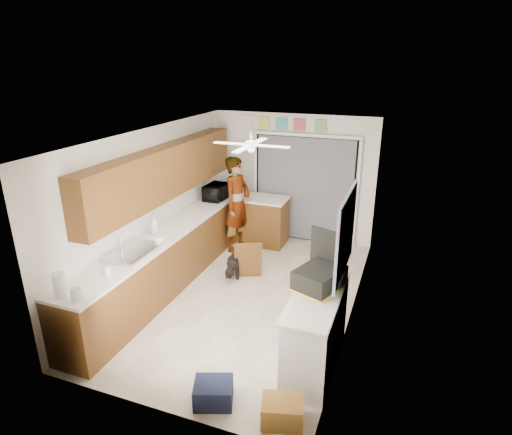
% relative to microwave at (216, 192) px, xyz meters
% --- Properties ---
extents(floor, '(5.00, 5.00, 0.00)m').
position_rel_microwave_xyz_m(floor, '(1.25, -1.60, -1.09)').
color(floor, '#BAA996').
rests_on(floor, ground).
extents(ceiling, '(5.00, 5.00, 0.00)m').
position_rel_microwave_xyz_m(ceiling, '(1.25, -1.60, 1.41)').
color(ceiling, white).
rests_on(ceiling, ground).
extents(wall_back, '(3.20, 0.00, 3.20)m').
position_rel_microwave_xyz_m(wall_back, '(1.25, 0.90, 0.16)').
color(wall_back, white).
rests_on(wall_back, ground).
extents(wall_front, '(3.20, 0.00, 3.20)m').
position_rel_microwave_xyz_m(wall_front, '(1.25, -4.10, 0.16)').
color(wall_front, white).
rests_on(wall_front, ground).
extents(wall_left, '(0.00, 5.00, 5.00)m').
position_rel_microwave_xyz_m(wall_left, '(-0.35, -1.60, 0.16)').
color(wall_left, white).
rests_on(wall_left, ground).
extents(wall_right, '(0.00, 5.00, 5.00)m').
position_rel_microwave_xyz_m(wall_right, '(2.85, -1.60, 0.16)').
color(wall_right, white).
rests_on(wall_right, ground).
extents(left_base_cabinets, '(0.60, 4.80, 0.90)m').
position_rel_microwave_xyz_m(left_base_cabinets, '(-0.05, -1.60, -0.64)').
color(left_base_cabinets, brown).
rests_on(left_base_cabinets, floor).
extents(left_countertop, '(0.62, 4.80, 0.04)m').
position_rel_microwave_xyz_m(left_countertop, '(-0.04, -1.60, -0.17)').
color(left_countertop, white).
rests_on(left_countertop, left_base_cabinets).
extents(upper_cabinets, '(0.32, 4.00, 0.80)m').
position_rel_microwave_xyz_m(upper_cabinets, '(-0.19, -1.40, 0.71)').
color(upper_cabinets, brown).
rests_on(upper_cabinets, wall_left).
extents(sink_basin, '(0.50, 0.76, 0.06)m').
position_rel_microwave_xyz_m(sink_basin, '(-0.04, -2.60, -0.13)').
color(sink_basin, silver).
rests_on(sink_basin, left_countertop).
extents(faucet, '(0.03, 0.03, 0.22)m').
position_rel_microwave_xyz_m(faucet, '(-0.23, -2.60, -0.04)').
color(faucet, silver).
rests_on(faucet, left_countertop).
extents(peninsula_base, '(1.00, 0.60, 0.90)m').
position_rel_microwave_xyz_m(peninsula_base, '(0.75, 0.40, -0.64)').
color(peninsula_base, brown).
rests_on(peninsula_base, floor).
extents(peninsula_top, '(1.04, 0.64, 0.04)m').
position_rel_microwave_xyz_m(peninsula_top, '(0.75, 0.40, -0.17)').
color(peninsula_top, white).
rests_on(peninsula_top, peninsula_base).
extents(back_opening_recess, '(2.00, 0.06, 2.10)m').
position_rel_microwave_xyz_m(back_opening_recess, '(1.50, 0.87, -0.04)').
color(back_opening_recess, black).
rests_on(back_opening_recess, wall_back).
extents(curtain_panel, '(1.90, 0.03, 2.05)m').
position_rel_microwave_xyz_m(curtain_panel, '(1.50, 0.83, -0.04)').
color(curtain_panel, slate).
rests_on(curtain_panel, wall_back).
extents(door_trim_left, '(0.06, 0.04, 2.10)m').
position_rel_microwave_xyz_m(door_trim_left, '(0.48, 0.84, -0.04)').
color(door_trim_left, white).
rests_on(door_trim_left, wall_back).
extents(door_trim_right, '(0.06, 0.04, 2.10)m').
position_rel_microwave_xyz_m(door_trim_right, '(2.52, 0.84, -0.04)').
color(door_trim_right, white).
rests_on(door_trim_right, wall_back).
extents(door_trim_head, '(2.10, 0.04, 0.06)m').
position_rel_microwave_xyz_m(door_trim_head, '(1.50, 0.84, 1.03)').
color(door_trim_head, white).
rests_on(door_trim_head, wall_back).
extents(header_frame_0, '(0.22, 0.02, 0.22)m').
position_rel_microwave_xyz_m(header_frame_0, '(0.65, 0.87, 1.21)').
color(header_frame_0, '#D6CE47').
rests_on(header_frame_0, wall_back).
extents(header_frame_1, '(0.22, 0.02, 0.22)m').
position_rel_microwave_xyz_m(header_frame_1, '(1.00, 0.87, 1.21)').
color(header_frame_1, '#48A2C2').
rests_on(header_frame_1, wall_back).
extents(header_frame_2, '(0.22, 0.02, 0.22)m').
position_rel_microwave_xyz_m(header_frame_2, '(1.35, 0.87, 1.21)').
color(header_frame_2, '#BB4653').
rests_on(header_frame_2, wall_back).
extents(header_frame_3, '(0.22, 0.02, 0.22)m').
position_rel_microwave_xyz_m(header_frame_3, '(1.75, 0.87, 1.21)').
color(header_frame_3, '#6BA960').
rests_on(header_frame_3, wall_back).
extents(route66_sign, '(0.22, 0.02, 0.26)m').
position_rel_microwave_xyz_m(route66_sign, '(0.30, 0.87, 1.21)').
color(route66_sign, silver).
rests_on(route66_sign, wall_back).
extents(right_counter_base, '(0.50, 1.40, 0.90)m').
position_rel_microwave_xyz_m(right_counter_base, '(2.60, -2.80, -0.64)').
color(right_counter_base, white).
rests_on(right_counter_base, floor).
extents(right_counter_top, '(0.54, 1.44, 0.04)m').
position_rel_microwave_xyz_m(right_counter_top, '(2.59, -2.80, -0.17)').
color(right_counter_top, white).
rests_on(right_counter_top, right_counter_base).
extents(abstract_painting, '(0.03, 1.15, 0.95)m').
position_rel_microwave_xyz_m(abstract_painting, '(2.83, -2.60, 0.56)').
color(abstract_painting, '#DD5186').
rests_on(abstract_painting, wall_right).
extents(ceiling_fan, '(1.14, 1.14, 0.24)m').
position_rel_microwave_xyz_m(ceiling_fan, '(1.25, -1.40, 1.23)').
color(ceiling_fan, white).
rests_on(ceiling_fan, ceiling).
extents(microwave, '(0.37, 0.53, 0.29)m').
position_rel_microwave_xyz_m(microwave, '(0.00, 0.00, 0.00)').
color(microwave, black).
rests_on(microwave, left_countertop).
extents(soap_bottle, '(0.14, 0.14, 0.32)m').
position_rel_microwave_xyz_m(soap_bottle, '(-0.16, -1.87, 0.01)').
color(soap_bottle, silver).
rests_on(soap_bottle, left_countertop).
extents(cup, '(0.15, 0.15, 0.10)m').
position_rel_microwave_xyz_m(cup, '(0.11, -2.18, -0.10)').
color(cup, white).
rests_on(cup, left_countertop).
extents(jar_a, '(0.14, 0.14, 0.16)m').
position_rel_microwave_xyz_m(jar_a, '(0.11, -3.85, -0.07)').
color(jar_a, silver).
rests_on(jar_a, left_countertop).
extents(jar_b, '(0.11, 0.11, 0.13)m').
position_rel_microwave_xyz_m(jar_b, '(0.05, -3.25, -0.08)').
color(jar_b, silver).
rests_on(jar_b, left_countertop).
extents(paper_towel_roll, '(0.15, 0.15, 0.30)m').
position_rel_microwave_xyz_m(paper_towel_roll, '(-0.11, -3.85, 0.00)').
color(paper_towel_roll, white).
rests_on(paper_towel_roll, left_countertop).
extents(suitcase, '(0.61, 0.69, 0.25)m').
position_rel_microwave_xyz_m(suitcase, '(2.57, -2.62, -0.02)').
color(suitcase, black).
rests_on(suitcase, right_counter_top).
extents(suitcase_rim, '(0.62, 0.70, 0.02)m').
position_rel_microwave_xyz_m(suitcase_rim, '(2.57, -2.62, -0.13)').
color(suitcase_rim, yellow).
rests_on(suitcase_rim, suitcase).
extents(suitcase_lid, '(0.40, 0.18, 0.50)m').
position_rel_microwave_xyz_m(suitcase_lid, '(2.57, -2.33, 0.23)').
color(suitcase_lid, black).
rests_on(suitcase_lid, suitcase).
extents(cardboard_box, '(0.48, 0.41, 0.26)m').
position_rel_microwave_xyz_m(cardboard_box, '(2.50, -3.80, -0.96)').
color(cardboard_box, gold).
rests_on(cardboard_box, floor).
extents(navy_crate, '(0.50, 0.46, 0.25)m').
position_rel_microwave_xyz_m(navy_crate, '(1.73, -3.80, -0.96)').
color(navy_crate, black).
rests_on(navy_crate, floor).
extents(cabinet_door_panel, '(0.48, 0.34, 0.67)m').
position_rel_microwave_xyz_m(cabinet_door_panel, '(1.07, -1.10, -0.75)').
color(cabinet_door_panel, brown).
rests_on(cabinet_door_panel, floor).
extents(man, '(0.55, 0.73, 1.81)m').
position_rel_microwave_xyz_m(man, '(0.44, -0.05, -0.18)').
color(man, white).
rests_on(man, floor).
extents(dog, '(0.24, 0.56, 0.44)m').
position_rel_microwave_xyz_m(dog, '(0.85, -1.06, -0.87)').
color(dog, black).
rests_on(dog, floor).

